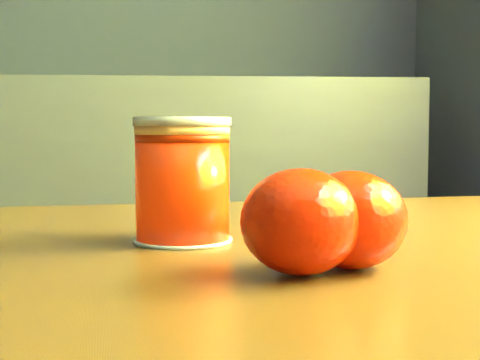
{
  "coord_description": "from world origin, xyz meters",
  "views": [
    {
      "loc": [
        1.03,
        -0.32,
        0.78
      ],
      "look_at": [
        1.07,
        0.2,
        0.74
      ],
      "focal_mm": 50.0,
      "sensor_mm": 36.0,
      "label": 1
    }
  ],
  "objects": [
    {
      "name": "orange_back",
      "position": [
        1.13,
        0.08,
        0.72
      ],
      "size": [
        0.08,
        0.08,
        0.06
      ],
      "primitive_type": "ellipsoid",
      "rotation": [
        0.0,
        0.0,
        -0.15
      ],
      "color": "red",
      "rests_on": "table"
    },
    {
      "name": "orange_front",
      "position": [
        1.09,
        0.07,
        0.73
      ],
      "size": [
        0.09,
        0.09,
        0.06
      ],
      "primitive_type": "ellipsoid",
      "rotation": [
        0.0,
        0.0,
        0.26
      ],
      "color": "red",
      "rests_on": "table"
    },
    {
      "name": "juice_glass",
      "position": [
        1.02,
        0.19,
        0.74
      ],
      "size": [
        0.08,
        0.08,
        0.09
      ],
      "rotation": [
        0.0,
        0.0,
        -0.22
      ],
      "color": "#F62A04",
      "rests_on": "table"
    }
  ]
}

